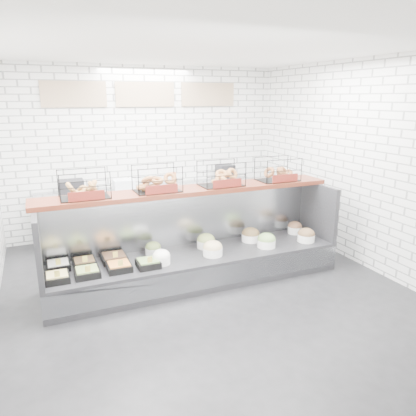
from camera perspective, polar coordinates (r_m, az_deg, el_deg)
name	(u,v)px	position (r m, az deg, el deg)	size (l,w,h in m)	color
ground	(205,289)	(5.47, -0.39, -11.33)	(5.50, 5.50, 0.00)	black
room_shell	(187,128)	(5.46, -2.92, 11.16)	(5.02, 5.51, 3.01)	white
display_case	(196,257)	(5.62, -1.76, -6.88)	(4.00, 0.90, 1.20)	black
bagel_shelf	(190,180)	(5.47, -2.55, 3.90)	(4.10, 0.50, 0.40)	#42170E
prep_counter	(154,210)	(7.46, -7.65, -0.24)	(4.00, 0.60, 1.20)	#93969B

